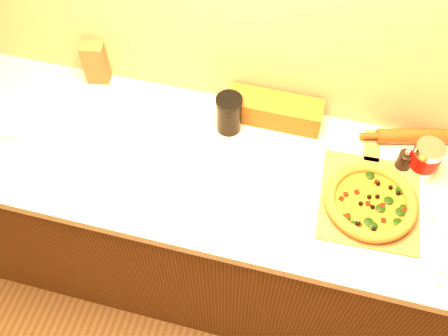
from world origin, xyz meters
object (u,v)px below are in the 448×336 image
at_px(pepper_grinder, 405,160).
at_px(dark_jar, 229,114).
at_px(pizza_peel, 369,197).
at_px(pizza, 370,202).
at_px(side_plate, 12,125).
at_px(coffee_canister, 425,159).
at_px(rolling_pin, 416,136).

bearing_deg(pepper_grinder, dark_jar, 178.17).
xyz_separation_m(pizza_peel, pizza, (0.00, -0.03, 0.02)).
height_order(pizza, side_plate, pizza).
xyz_separation_m(pizza_peel, coffee_canister, (0.16, 0.15, 0.07)).
bearing_deg(rolling_pin, pizza_peel, -115.49).
bearing_deg(pizza, pepper_grinder, 62.95).
distance_m(pepper_grinder, side_plate, 1.43).
distance_m(pizza_peel, rolling_pin, 0.32).
distance_m(coffee_canister, dark_jar, 0.70).
xyz_separation_m(pizza, side_plate, (-1.33, 0.02, -0.02)).
bearing_deg(pizza, coffee_canister, 50.03).
height_order(rolling_pin, coffee_canister, coffee_canister).
height_order(pepper_grinder, side_plate, pepper_grinder).
height_order(pizza_peel, pizza, pizza).
bearing_deg(coffee_canister, side_plate, -173.36).
relative_size(pizza, pepper_grinder, 3.14).
distance_m(rolling_pin, side_plate, 1.49).
relative_size(dark_jar, side_plate, 1.16).
relative_size(pizza_peel, dark_jar, 3.22).
distance_m(pizza, pepper_grinder, 0.22).
height_order(pizza, dark_jar, dark_jar).
xyz_separation_m(pizza_peel, side_plate, (-1.32, -0.02, 0.00)).
xyz_separation_m(pizza_peel, rolling_pin, (0.14, 0.29, 0.02)).
xyz_separation_m(pepper_grinder, coffee_canister, (0.06, -0.00, 0.03)).
bearing_deg(coffee_canister, pizza, -129.97).
bearing_deg(dark_jar, coffee_canister, -1.93).
relative_size(rolling_pin, side_plate, 3.03).
relative_size(coffee_canister, side_plate, 1.03).
bearing_deg(side_plate, pepper_grinder, 7.04).
distance_m(pizza, dark_jar, 0.58).
relative_size(coffee_canister, dark_jar, 0.88).
bearing_deg(pizza, side_plate, 179.31).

